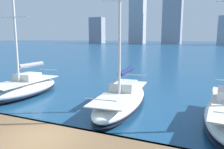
{
  "coord_description": "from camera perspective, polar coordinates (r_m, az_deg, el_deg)",
  "views": [
    {
      "loc": [
        -5.89,
        6.36,
        4.52
      ],
      "look_at": [
        -0.43,
        -6.21,
        2.2
      ],
      "focal_mm": 35.0,
      "sensor_mm": 36.0,
      "label": 1
    }
  ],
  "objects": [
    {
      "name": "dock_pier",
      "position": [
        9.6,
        -17.81,
        -15.34
      ],
      "size": [
        28.0,
        2.8,
        0.6
      ],
      "color": "brown",
      "rests_on": "ground"
    },
    {
      "name": "city_skyline",
      "position": [
        167.02,
        23.0,
        13.05
      ],
      "size": [
        175.91,
        21.28,
        43.98
      ],
      "color": "#A1A6B1",
      "rests_on": "ground"
    },
    {
      "name": "sailboat_navy",
      "position": [
        14.2,
        2.64,
        -6.22
      ],
      "size": [
        3.18,
        8.41,
        10.36
      ],
      "color": "white",
      "rests_on": "ground"
    },
    {
      "name": "sailboat_grey",
      "position": [
        18.57,
        -21.88,
        -3.06
      ],
      "size": [
        2.84,
        6.75,
        9.23
      ],
      "color": "silver",
      "rests_on": "ground"
    }
  ]
}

